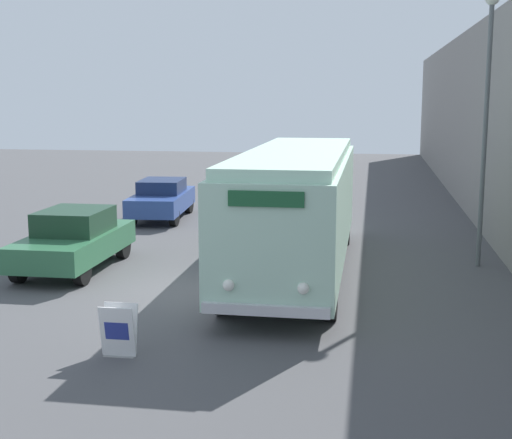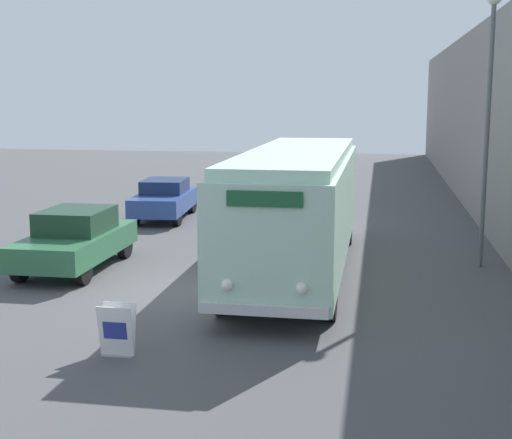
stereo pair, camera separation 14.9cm
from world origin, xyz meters
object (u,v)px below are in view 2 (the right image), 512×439
(streetlamp, at_px, (489,93))
(parked_car_mid, at_px, (165,199))
(vintage_bus, at_px, (298,204))
(parked_car_near, at_px, (76,239))
(sign_board, at_px, (117,331))

(streetlamp, xyz_separation_m, parked_car_mid, (-10.25, 5.65, -3.72))
(parked_car_mid, bearing_deg, streetlamp, -33.32)
(streetlamp, bearing_deg, vintage_bus, -162.23)
(vintage_bus, relative_size, streetlamp, 1.49)
(vintage_bus, distance_m, parked_car_mid, 9.15)
(streetlamp, xyz_separation_m, parked_car_near, (-10.24, -2.05, -3.67))
(vintage_bus, relative_size, parked_car_near, 2.43)
(parked_car_near, distance_m, parked_car_mid, 7.70)
(parked_car_mid, bearing_deg, vintage_bus, -56.16)
(streetlamp, bearing_deg, parked_car_near, -168.68)
(vintage_bus, distance_m, sign_board, 6.84)
(streetlamp, height_order, parked_car_near, streetlamp)
(vintage_bus, bearing_deg, parked_car_mid, 128.29)
(sign_board, bearing_deg, parked_car_mid, 103.72)
(vintage_bus, bearing_deg, sign_board, -110.53)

